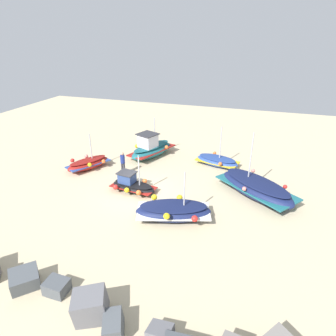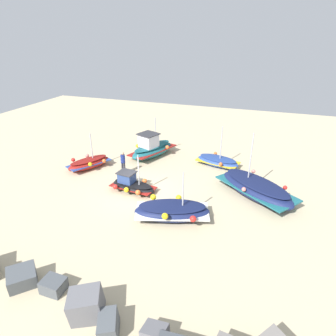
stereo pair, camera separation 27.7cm
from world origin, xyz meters
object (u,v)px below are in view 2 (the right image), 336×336
(fishing_boat_1, at_px, (152,148))
(fishing_boat_2, at_px, (256,188))
(fishing_boat_3, at_px, (218,161))
(fishing_boat_0, at_px, (89,163))
(fishing_boat_4, at_px, (132,185))
(person_walking, at_px, (123,161))
(fishing_boat_5, at_px, (172,211))

(fishing_boat_1, relative_size, fishing_boat_2, 0.85)
(fishing_boat_3, bearing_deg, fishing_boat_0, 35.99)
(fishing_boat_0, xyz_separation_m, fishing_boat_1, (-3.64, -3.74, 0.28))
(fishing_boat_2, xyz_separation_m, fishing_boat_4, (7.67, 1.88, -0.16))
(fishing_boat_0, bearing_deg, fishing_boat_4, 93.96)
(fishing_boat_1, bearing_deg, fishing_boat_0, -22.87)
(person_walking, bearing_deg, fishing_boat_1, 163.05)
(fishing_boat_2, bearing_deg, fishing_boat_5, -98.67)
(fishing_boat_0, height_order, fishing_boat_1, fishing_boat_1)
(fishing_boat_1, bearing_deg, fishing_boat_5, 50.48)
(fishing_boat_1, xyz_separation_m, fishing_boat_4, (-0.95, 5.83, -0.28))
(fishing_boat_2, xyz_separation_m, person_walking, (9.33, -0.17, 0.42))
(fishing_boat_0, relative_size, fishing_boat_3, 0.99)
(person_walking, bearing_deg, fishing_boat_5, 44.35)
(fishing_boat_3, xyz_separation_m, person_walking, (6.23, 3.69, 0.62))
(fishing_boat_1, relative_size, person_walking, 2.74)
(fishing_boat_1, bearing_deg, fishing_boat_2, 86.84)
(fishing_boat_0, xyz_separation_m, person_walking, (-2.94, 0.04, 0.58))
(fishing_boat_3, relative_size, person_walking, 2.10)
(fishing_boat_5, bearing_deg, fishing_boat_4, -49.64)
(fishing_boat_3, height_order, fishing_boat_4, fishing_boat_3)
(person_walking, bearing_deg, fishing_boat_0, -97.09)
(fishing_boat_0, xyz_separation_m, fishing_boat_4, (-4.60, 2.09, 0.00))
(fishing_boat_4, relative_size, person_walking, 1.86)
(fishing_boat_0, height_order, fishing_boat_5, fishing_boat_5)
(fishing_boat_4, bearing_deg, person_walking, -43.83)
(fishing_boat_2, height_order, fishing_boat_5, fishing_boat_2)
(fishing_boat_0, height_order, fishing_boat_3, fishing_boat_3)
(fishing_boat_0, distance_m, person_walking, 2.99)
(fishing_boat_4, bearing_deg, fishing_boat_2, -158.97)
(fishing_boat_4, distance_m, person_walking, 2.70)
(fishing_boat_1, xyz_separation_m, fishing_boat_3, (-5.52, 0.09, -0.32))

